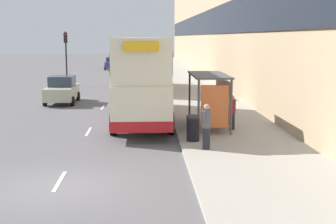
# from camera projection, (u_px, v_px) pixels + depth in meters

# --- Properties ---
(ground_plane) EXTENTS (220.00, 220.00, 0.00)m
(ground_plane) POSITION_uv_depth(u_px,v_px,m) (57.00, 187.00, 13.64)
(ground_plane) COLOR #5B595B
(pavement) EXTENTS (5.00, 93.00, 0.14)m
(pavement) POSITION_uv_depth(u_px,v_px,m) (179.00, 76.00, 51.92)
(pavement) COLOR #A39E93
(pavement) RESTS_ON ground_plane
(terrace_facade) EXTENTS (3.10, 93.00, 12.86)m
(terrace_facade) POSITION_uv_depth(u_px,v_px,m) (216.00, 18.00, 51.12)
(terrace_facade) COLOR tan
(terrace_facade) RESTS_ON ground_plane
(lane_mark_0) EXTENTS (0.12, 2.00, 0.01)m
(lane_mark_0) POSITION_uv_depth(u_px,v_px,m) (60.00, 181.00, 14.15)
(lane_mark_0) COLOR silver
(lane_mark_0) RESTS_ON ground_plane
(lane_mark_1) EXTENTS (0.12, 2.00, 0.01)m
(lane_mark_1) POSITION_uv_depth(u_px,v_px,m) (89.00, 132.00, 21.59)
(lane_mark_1) COLOR silver
(lane_mark_1) RESTS_ON ground_plane
(lane_mark_2) EXTENTS (0.12, 2.00, 0.01)m
(lane_mark_2) POSITION_uv_depth(u_px,v_px,m) (103.00, 107.00, 29.04)
(lane_mark_2) COLOR silver
(lane_mark_2) RESTS_ON ground_plane
(lane_mark_3) EXTENTS (0.12, 2.00, 0.01)m
(lane_mark_3) POSITION_uv_depth(u_px,v_px,m) (111.00, 93.00, 36.48)
(lane_mark_3) COLOR silver
(lane_mark_3) RESTS_ON ground_plane
(lane_mark_4) EXTENTS (0.12, 2.00, 0.01)m
(lane_mark_4) POSITION_uv_depth(u_px,v_px,m) (117.00, 84.00, 43.92)
(lane_mark_4) COLOR silver
(lane_mark_4) RESTS_ON ground_plane
(bus_shelter) EXTENTS (1.60, 4.20, 2.48)m
(bus_shelter) POSITION_uv_depth(u_px,v_px,m) (213.00, 91.00, 21.52)
(bus_shelter) COLOR #4C4C51
(bus_shelter) RESTS_ON ground_plane
(double_decker_bus_near) EXTENTS (2.85, 10.73, 4.30)m
(double_decker_bus_near) POSITION_uv_depth(u_px,v_px,m) (142.00, 77.00, 23.85)
(double_decker_bus_near) COLOR beige
(double_decker_bus_near) RESTS_ON ground_plane
(double_decker_bus_ahead) EXTENTS (2.85, 10.24, 4.30)m
(double_decker_bus_ahead) POSITION_uv_depth(u_px,v_px,m) (141.00, 63.00, 37.78)
(double_decker_bus_ahead) COLOR beige
(double_decker_bus_ahead) RESTS_ON ground_plane
(car_0) EXTENTS (2.09, 4.59, 1.66)m
(car_0) POSITION_uv_depth(u_px,v_px,m) (113.00, 63.00, 63.48)
(car_0) COLOR navy
(car_0) RESTS_ON ground_plane
(car_1) EXTENTS (1.95, 4.11, 1.79)m
(car_1) POSITION_uv_depth(u_px,v_px,m) (62.00, 90.00, 30.87)
(car_1) COLOR #B7B799
(car_1) RESTS_ON ground_plane
(pedestrian_at_shelter) EXTENTS (0.31, 0.31, 1.57)m
(pedestrian_at_shelter) POSITION_uv_depth(u_px,v_px,m) (232.00, 112.00, 21.30)
(pedestrian_at_shelter) COLOR #23232D
(pedestrian_at_shelter) RESTS_ON ground_plane
(pedestrian_1) EXTENTS (0.34, 0.34, 1.72)m
(pedestrian_1) POSITION_uv_depth(u_px,v_px,m) (206.00, 126.00, 17.49)
(pedestrian_1) COLOR #23232D
(pedestrian_1) RESTS_ON ground_plane
(litter_bin) EXTENTS (0.55, 0.55, 1.05)m
(litter_bin) POSITION_uv_depth(u_px,v_px,m) (193.00, 128.00, 18.96)
(litter_bin) COLOR black
(litter_bin) RESTS_ON ground_plane
(traffic_light_far_kerb) EXTENTS (0.30, 0.32, 4.82)m
(traffic_light_far_kerb) POSITION_uv_depth(u_px,v_px,m) (66.00, 49.00, 41.91)
(traffic_light_far_kerb) COLOR black
(traffic_light_far_kerb) RESTS_ON ground_plane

